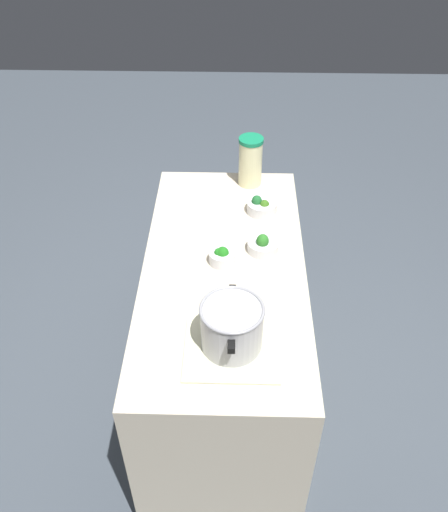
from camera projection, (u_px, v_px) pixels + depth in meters
ground_plane at (224, 391)px, 2.75m from camera, size 8.00×8.00×0.00m
counter_slab at (224, 335)px, 2.47m from camera, size 1.38×0.65×0.85m
dish_cloth at (232, 344)px, 1.88m from camera, size 0.33×0.32×0.01m
cooking_pot at (232, 326)px, 1.81m from camera, size 0.29×0.22×0.18m
lemonade_pitcher at (250, 161)px, 2.56m from camera, size 0.11×0.11×0.24m
broccoli_bowl_front at (262, 206)px, 2.44m from camera, size 0.14×0.14×0.08m
broccoli_bowl_center at (222, 256)px, 2.18m from camera, size 0.11×0.11×0.08m
broccoli_bowl_back at (263, 245)px, 2.24m from camera, size 0.13×0.13×0.09m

